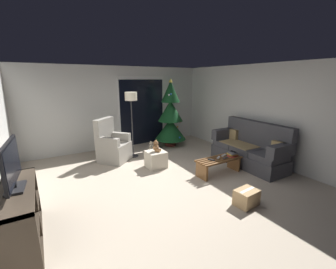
# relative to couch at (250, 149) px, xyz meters

# --- Properties ---
(ground_plane) EXTENTS (7.00, 7.00, 0.00)m
(ground_plane) POSITION_rel_couch_xyz_m (-2.32, 0.12, -0.40)
(ground_plane) COLOR #B2A38E
(wall_back) EXTENTS (5.72, 0.12, 2.50)m
(wall_back) POSITION_rel_couch_xyz_m (-2.32, 3.18, 0.85)
(wall_back) COLOR beige
(wall_back) RESTS_ON ground
(wall_right) EXTENTS (0.12, 6.00, 2.50)m
(wall_right) POSITION_rel_couch_xyz_m (0.54, 0.12, 0.85)
(wall_right) COLOR beige
(wall_right) RESTS_ON ground
(patio_door_frame) EXTENTS (1.60, 0.02, 2.20)m
(patio_door_frame) POSITION_rel_couch_xyz_m (-1.55, 3.11, 0.70)
(patio_door_frame) COLOR silver
(patio_door_frame) RESTS_ON ground
(patio_door_glass) EXTENTS (1.50, 0.02, 2.10)m
(patio_door_glass) POSITION_rel_couch_xyz_m (-1.55, 3.09, 0.65)
(patio_door_glass) COLOR black
(patio_door_glass) RESTS_ON ground
(couch) EXTENTS (0.84, 1.96, 1.08)m
(couch) POSITION_rel_couch_xyz_m (0.00, 0.00, 0.00)
(couch) COLOR #3D3D42
(couch) RESTS_ON ground
(coffee_table) EXTENTS (1.10, 0.40, 0.37)m
(coffee_table) POSITION_rel_couch_xyz_m (-1.09, -0.04, -0.15)
(coffee_table) COLOR brown
(coffee_table) RESTS_ON ground
(remote_black) EXTENTS (0.11, 0.16, 0.02)m
(remote_black) POSITION_rel_couch_xyz_m (-1.32, -0.04, -0.02)
(remote_black) COLOR black
(remote_black) RESTS_ON coffee_table
(remote_silver) EXTENTS (0.15, 0.12, 0.02)m
(remote_silver) POSITION_rel_couch_xyz_m (-1.08, -0.01, -0.02)
(remote_silver) COLOR #ADADB2
(remote_silver) RESTS_ON coffee_table
(remote_graphite) EXTENTS (0.16, 0.06, 0.02)m
(remote_graphite) POSITION_rel_couch_xyz_m (-0.96, -0.11, -0.02)
(remote_graphite) COLOR #333338
(remote_graphite) RESTS_ON coffee_table
(remote_white) EXTENTS (0.16, 0.08, 0.02)m
(remote_white) POSITION_rel_couch_xyz_m (-0.87, 0.03, -0.02)
(remote_white) COLOR silver
(remote_white) RESTS_ON coffee_table
(book_stack) EXTENTS (0.22, 0.21, 0.11)m
(book_stack) POSITION_rel_couch_xyz_m (-0.73, -0.11, 0.03)
(book_stack) COLOR #A32D28
(book_stack) RESTS_ON coffee_table
(cell_phone) EXTENTS (0.08, 0.15, 0.01)m
(cell_phone) POSITION_rel_couch_xyz_m (-0.71, -0.10, 0.09)
(cell_phone) COLOR black
(cell_phone) RESTS_ON book_stack
(christmas_tree) EXTENTS (0.99, 1.00, 2.13)m
(christmas_tree) POSITION_rel_couch_xyz_m (-0.88, 2.41, 0.54)
(christmas_tree) COLOR #4C1E19
(christmas_tree) RESTS_ON ground
(armchair) EXTENTS (0.97, 0.97, 1.13)m
(armchair) POSITION_rel_couch_xyz_m (-2.91, 2.01, 0.00)
(armchair) COLOR gray
(armchair) RESTS_ON ground
(floor_lamp) EXTENTS (0.32, 0.32, 1.78)m
(floor_lamp) POSITION_rel_couch_xyz_m (-2.33, 2.05, 1.11)
(floor_lamp) COLOR #2D2D30
(floor_lamp) RESTS_ON ground
(media_shelf) EXTENTS (0.40, 1.40, 0.78)m
(media_shelf) POSITION_rel_couch_xyz_m (-4.85, -0.41, -0.03)
(media_shelf) COLOR #382D23
(media_shelf) RESTS_ON ground
(television) EXTENTS (0.23, 0.84, 0.61)m
(television) POSITION_rel_couch_xyz_m (-4.81, -0.35, 0.70)
(television) COLOR black
(television) RESTS_ON media_shelf
(ottoman) EXTENTS (0.44, 0.44, 0.41)m
(ottoman) POSITION_rel_couch_xyz_m (-2.14, 1.03, -0.20)
(ottoman) COLOR beige
(ottoman) RESTS_ON ground
(teddy_bear_chestnut) EXTENTS (0.21, 0.21, 0.29)m
(teddy_bear_chestnut) POSITION_rel_couch_xyz_m (-2.13, 1.02, 0.13)
(teddy_bear_chestnut) COLOR brown
(teddy_bear_chestnut) RESTS_ON ottoman
(teddy_bear_cream_by_tree) EXTENTS (0.20, 0.20, 0.29)m
(teddy_bear_cream_by_tree) POSITION_rel_couch_xyz_m (-1.66, 2.28, -0.28)
(teddy_bear_cream_by_tree) COLOR beige
(teddy_bear_cream_by_tree) RESTS_ON ground
(cardboard_box_taped_mid_floor) EXTENTS (0.41, 0.32, 0.28)m
(cardboard_box_taped_mid_floor) POSITION_rel_couch_xyz_m (-1.57, -1.24, -0.26)
(cardboard_box_taped_mid_floor) COLOR tan
(cardboard_box_taped_mid_floor) RESTS_ON ground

